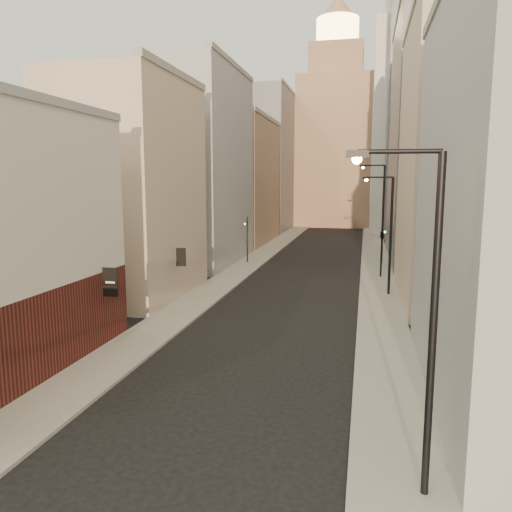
{
  "coord_description": "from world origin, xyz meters",
  "views": [
    {
      "loc": [
        5.27,
        -8.69,
        8.69
      ],
      "look_at": [
        -1.4,
        21.71,
        4.0
      ],
      "focal_mm": 35.0,
      "sensor_mm": 36.0,
      "label": 1
    }
  ],
  "objects_px": {
    "clock_tower": "(335,135)",
    "white_tower": "(398,120)",
    "streetlamp_far": "(381,208)",
    "traffic_light_right": "(382,236)",
    "traffic_light_left": "(247,230)",
    "streetlamp_near": "(424,307)",
    "streetlamp_mid": "(388,228)"
  },
  "relations": [
    {
      "from": "clock_tower",
      "to": "streetlamp_far",
      "type": "xyz_separation_m",
      "value": [
        7.81,
        -47.2,
        -11.71
      ]
    },
    {
      "from": "streetlamp_mid",
      "to": "streetlamp_far",
      "type": "relative_size",
      "value": 0.87
    },
    {
      "from": "streetlamp_mid",
      "to": "streetlamp_far",
      "type": "bearing_deg",
      "value": 105.8
    },
    {
      "from": "clock_tower",
      "to": "streetlamp_near",
      "type": "xyz_separation_m",
      "value": [
        7.86,
        -87.34,
        -12.21
      ]
    },
    {
      "from": "streetlamp_mid",
      "to": "traffic_light_right",
      "type": "distance_m",
      "value": 7.19
    },
    {
      "from": "streetlamp_near",
      "to": "streetlamp_far",
      "type": "relative_size",
      "value": 0.92
    },
    {
      "from": "traffic_light_right",
      "to": "streetlamp_mid",
      "type": "bearing_deg",
      "value": 74.62
    },
    {
      "from": "clock_tower",
      "to": "white_tower",
      "type": "xyz_separation_m",
      "value": [
        11.0,
        -14.0,
        0.97
      ]
    },
    {
      "from": "clock_tower",
      "to": "streetlamp_near",
      "type": "relative_size",
      "value": 4.73
    },
    {
      "from": "clock_tower",
      "to": "white_tower",
      "type": "bearing_deg",
      "value": -51.84
    },
    {
      "from": "traffic_light_left",
      "to": "traffic_light_right",
      "type": "bearing_deg",
      "value": 135.42
    },
    {
      "from": "streetlamp_near",
      "to": "traffic_light_right",
      "type": "relative_size",
      "value": 1.9
    },
    {
      "from": "streetlamp_mid",
      "to": "traffic_light_left",
      "type": "distance_m",
      "value": 18.61
    },
    {
      "from": "traffic_light_left",
      "to": "traffic_light_right",
      "type": "height_order",
      "value": "same"
    },
    {
      "from": "traffic_light_left",
      "to": "clock_tower",
      "type": "bearing_deg",
      "value": -120.05
    },
    {
      "from": "streetlamp_mid",
      "to": "streetlamp_far",
      "type": "xyz_separation_m",
      "value": [
        -0.15,
        14.87,
        0.76
      ]
    },
    {
      "from": "white_tower",
      "to": "streetlamp_far",
      "type": "relative_size",
      "value": 4.0
    },
    {
      "from": "streetlamp_near",
      "to": "streetlamp_mid",
      "type": "xyz_separation_m",
      "value": [
        0.1,
        25.27,
        -0.27
      ]
    },
    {
      "from": "clock_tower",
      "to": "traffic_light_left",
      "type": "xyz_separation_m",
      "value": [
        -5.86,
        -49.7,
        -14.08
      ]
    },
    {
      "from": "white_tower",
      "to": "streetlamp_near",
      "type": "relative_size",
      "value": 4.37
    },
    {
      "from": "clock_tower",
      "to": "traffic_light_right",
      "type": "distance_m",
      "value": 57.26
    },
    {
      "from": "streetlamp_far",
      "to": "traffic_light_right",
      "type": "relative_size",
      "value": 2.07
    },
    {
      "from": "white_tower",
      "to": "streetlamp_near",
      "type": "bearing_deg",
      "value": -92.45
    },
    {
      "from": "streetlamp_near",
      "to": "streetlamp_mid",
      "type": "distance_m",
      "value": 25.27
    },
    {
      "from": "streetlamp_far",
      "to": "white_tower",
      "type": "bearing_deg",
      "value": 101.68
    },
    {
      "from": "clock_tower",
      "to": "traffic_light_right",
      "type": "xyz_separation_m",
      "value": [
        7.79,
        -55.01,
        -13.85
      ]
    },
    {
      "from": "streetlamp_far",
      "to": "streetlamp_mid",
      "type": "bearing_deg",
      "value": -72.26
    },
    {
      "from": "streetlamp_near",
      "to": "streetlamp_far",
      "type": "distance_m",
      "value": 40.14
    },
    {
      "from": "clock_tower",
      "to": "white_tower",
      "type": "height_order",
      "value": "clock_tower"
    },
    {
      "from": "streetlamp_far",
      "to": "traffic_light_right",
      "type": "distance_m",
      "value": 8.1
    },
    {
      "from": "streetlamp_near",
      "to": "streetlamp_mid",
      "type": "relative_size",
      "value": 1.05
    },
    {
      "from": "clock_tower",
      "to": "traffic_light_left",
      "type": "distance_m",
      "value": 51.99
    }
  ]
}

